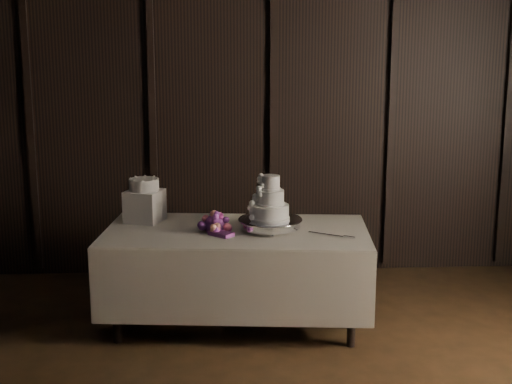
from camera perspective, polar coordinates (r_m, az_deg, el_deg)
The scene contains 8 objects.
room at distance 3.15m, azimuth 6.15°, elevation -0.10°, with size 6.08×7.08×3.08m.
display_table at distance 5.50m, azimuth -1.57°, elevation -6.49°, with size 2.08×1.22×0.76m.
cake_stand at distance 5.36m, azimuth 1.15°, elevation -2.65°, with size 0.48×0.48×0.09m, color silver.
wedding_cake at distance 5.30m, azimuth 0.90°, elevation -0.84°, with size 0.32×0.28×0.33m.
bouquet at distance 5.34m, azimuth -3.35°, elevation -2.52°, with size 0.29×0.39×0.19m, color #EF617B, non-canonical shape.
box_pedestal at distance 5.68m, azimuth -8.89°, elevation -1.11°, with size 0.26×0.26×0.25m, color white.
small_cake at distance 5.65m, azimuth -8.95°, elevation 0.59°, with size 0.23×0.23×0.09m, color white.
cake_knife at distance 5.27m, azimuth 5.60°, elevation -3.39°, with size 0.37×0.02×0.01m, color silver.
Camera 1 is at (-0.50, -3.04, 2.15)m, focal length 50.00 mm.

